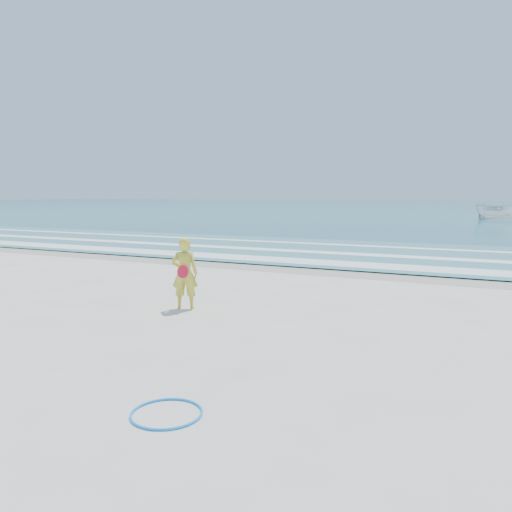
% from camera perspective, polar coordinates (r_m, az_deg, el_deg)
% --- Properties ---
extents(ground, '(400.00, 400.00, 0.00)m').
position_cam_1_polar(ground, '(8.07, -11.78, -10.27)').
color(ground, silver).
rests_on(ground, ground).
extents(wet_sand, '(400.00, 2.40, 0.00)m').
position_cam_1_polar(wet_sand, '(15.98, 8.36, -1.61)').
color(wet_sand, '#B2A893').
rests_on(wet_sand, ground).
extents(ocean, '(400.00, 190.00, 0.04)m').
position_cam_1_polar(ocean, '(111.19, 23.64, 5.22)').
color(ocean, '#19727F').
rests_on(ocean, ground).
extents(shallow, '(400.00, 10.00, 0.01)m').
position_cam_1_polar(shallow, '(20.76, 12.56, 0.39)').
color(shallow, '#59B7AD').
rests_on(shallow, ocean).
extents(foam_near, '(400.00, 1.40, 0.01)m').
position_cam_1_polar(foam_near, '(17.20, 9.68, -0.85)').
color(foam_near, white).
rests_on(foam_near, shallow).
extents(foam_mid, '(400.00, 0.90, 0.01)m').
position_cam_1_polar(foam_mid, '(19.98, 12.03, 0.18)').
color(foam_mid, white).
rests_on(foam_mid, shallow).
extents(foam_far, '(400.00, 0.60, 0.01)m').
position_cam_1_polar(foam_far, '(23.18, 14.01, 1.05)').
color(foam_far, white).
rests_on(foam_far, shallow).
extents(hoop, '(1.03, 1.03, 0.03)m').
position_cam_1_polar(hoop, '(5.77, -10.19, -17.28)').
color(hoop, '#0E90FF').
rests_on(hoop, ground).
extents(boat, '(4.69, 2.65, 1.71)m').
position_cam_1_polar(boat, '(51.48, 26.17, 4.65)').
color(boat, white).
rests_on(boat, ocean).
extents(woman, '(0.65, 0.55, 1.50)m').
position_cam_1_polar(woman, '(10.51, -8.15, -1.96)').
color(woman, gold).
rests_on(woman, ground).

